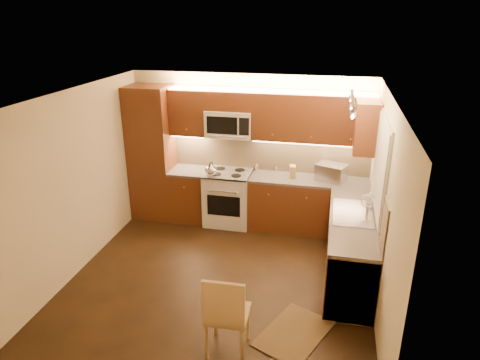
% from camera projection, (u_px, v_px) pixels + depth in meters
% --- Properties ---
extents(floor, '(4.00, 4.00, 0.01)m').
position_uv_depth(floor, '(221.00, 278.00, 5.96)').
color(floor, black).
rests_on(floor, ground).
extents(ceiling, '(4.00, 4.00, 0.01)m').
position_uv_depth(ceiling, '(217.00, 96.00, 5.05)').
color(ceiling, beige).
rests_on(ceiling, ground).
extents(wall_back, '(4.00, 0.01, 2.50)m').
position_uv_depth(wall_back, '(250.00, 149.00, 7.32)').
color(wall_back, beige).
rests_on(wall_back, ground).
extents(wall_front, '(4.00, 0.01, 2.50)m').
position_uv_depth(wall_front, '(159.00, 285.00, 3.69)').
color(wall_front, beige).
rests_on(wall_front, ground).
extents(wall_left, '(0.01, 4.00, 2.50)m').
position_uv_depth(wall_left, '(78.00, 182.00, 5.91)').
color(wall_left, beige).
rests_on(wall_left, ground).
extents(wall_right, '(0.01, 4.00, 2.50)m').
position_uv_depth(wall_right, '(383.00, 209.00, 5.11)').
color(wall_right, beige).
rests_on(wall_right, ground).
extents(pantry, '(0.70, 0.60, 2.30)m').
position_uv_depth(pantry, '(152.00, 153.00, 7.42)').
color(pantry, '#491D0F').
rests_on(pantry, floor).
extents(base_cab_back_left, '(0.62, 0.60, 0.86)m').
position_uv_depth(base_cab_back_left, '(190.00, 195.00, 7.55)').
color(base_cab_back_left, '#491D0F').
rests_on(base_cab_back_left, floor).
extents(counter_back_left, '(0.62, 0.60, 0.04)m').
position_uv_depth(counter_back_left, '(189.00, 171.00, 7.38)').
color(counter_back_left, '#373432').
rests_on(counter_back_left, base_cab_back_left).
extents(base_cab_back_right, '(1.92, 0.60, 0.86)m').
position_uv_depth(base_cab_back_right, '(307.00, 206.00, 7.14)').
color(base_cab_back_right, '#491D0F').
rests_on(base_cab_back_right, floor).
extents(counter_back_right, '(1.92, 0.60, 0.04)m').
position_uv_depth(counter_back_right, '(309.00, 180.00, 6.98)').
color(counter_back_right, '#373432').
rests_on(counter_back_right, base_cab_back_right).
extents(base_cab_right, '(0.60, 2.00, 0.86)m').
position_uv_depth(base_cab_right, '(350.00, 250.00, 5.83)').
color(base_cab_right, '#491D0F').
rests_on(base_cab_right, floor).
extents(counter_right, '(0.60, 2.00, 0.04)m').
position_uv_depth(counter_right, '(353.00, 220.00, 5.66)').
color(counter_right, '#373432').
rests_on(counter_right, base_cab_right).
extents(dishwasher, '(0.58, 0.60, 0.84)m').
position_uv_depth(dishwasher, '(351.00, 279.00, 5.19)').
color(dishwasher, silver).
rests_on(dishwasher, floor).
extents(backsplash_back, '(3.30, 0.02, 0.60)m').
position_uv_depth(backsplash_back, '(270.00, 153.00, 7.26)').
color(backsplash_back, tan).
rests_on(backsplash_back, wall_back).
extents(backsplash_right, '(0.02, 2.00, 0.60)m').
position_uv_depth(backsplash_right, '(379.00, 199.00, 5.49)').
color(backsplash_right, tan).
rests_on(backsplash_right, wall_right).
extents(upper_cab_back_left, '(0.62, 0.35, 0.75)m').
position_uv_depth(upper_cab_back_left, '(189.00, 112.00, 7.13)').
color(upper_cab_back_left, '#491D0F').
rests_on(upper_cab_back_left, wall_back).
extents(upper_cab_back_right, '(1.92, 0.35, 0.75)m').
position_uv_depth(upper_cab_back_right, '(313.00, 118.00, 6.73)').
color(upper_cab_back_right, '#491D0F').
rests_on(upper_cab_back_right, wall_back).
extents(upper_cab_bridge, '(0.76, 0.35, 0.31)m').
position_uv_depth(upper_cab_bridge, '(230.00, 100.00, 6.92)').
color(upper_cab_bridge, '#491D0F').
rests_on(upper_cab_bridge, wall_back).
extents(upper_cab_right_corner, '(0.35, 0.50, 0.75)m').
position_uv_depth(upper_cab_right_corner, '(367.00, 127.00, 6.19)').
color(upper_cab_right_corner, '#491D0F').
rests_on(upper_cab_right_corner, wall_right).
extents(stove, '(0.76, 0.65, 0.92)m').
position_uv_depth(stove, '(228.00, 197.00, 7.38)').
color(stove, silver).
rests_on(stove, floor).
extents(microwave, '(0.76, 0.38, 0.44)m').
position_uv_depth(microwave, '(230.00, 123.00, 7.04)').
color(microwave, silver).
rests_on(microwave, wall_back).
extents(window_frame, '(0.03, 1.44, 1.24)m').
position_uv_depth(window_frame, '(381.00, 166.00, 5.48)').
color(window_frame, silver).
rests_on(window_frame, wall_right).
extents(window_blinds, '(0.02, 1.36, 1.16)m').
position_uv_depth(window_blinds, '(380.00, 166.00, 5.48)').
color(window_blinds, silver).
rests_on(window_blinds, wall_right).
extents(sink, '(0.52, 0.86, 0.15)m').
position_uv_depth(sink, '(353.00, 208.00, 5.77)').
color(sink, silver).
rests_on(sink, counter_right).
extents(faucet, '(0.20, 0.04, 0.30)m').
position_uv_depth(faucet, '(368.00, 204.00, 5.70)').
color(faucet, silver).
rests_on(faucet, counter_right).
extents(track_light_bar, '(0.04, 1.20, 0.03)m').
position_uv_depth(track_light_bar, '(353.00, 99.00, 5.12)').
color(track_light_bar, silver).
rests_on(track_light_bar, ceiling).
extents(kettle, '(0.23, 0.23, 0.24)m').
position_uv_depth(kettle, '(211.00, 169.00, 7.02)').
color(kettle, silver).
rests_on(kettle, stove).
extents(toaster_oven, '(0.54, 0.47, 0.27)m').
position_uv_depth(toaster_oven, '(331.00, 172.00, 6.89)').
color(toaster_oven, silver).
rests_on(toaster_oven, counter_back_right).
extents(knife_block, '(0.12, 0.16, 0.20)m').
position_uv_depth(knife_block, '(293.00, 171.00, 7.02)').
color(knife_block, '#A37249').
rests_on(knife_block, counter_back_right).
extents(spice_jar_a, '(0.06, 0.06, 0.10)m').
position_uv_depth(spice_jar_a, '(276.00, 169.00, 7.28)').
color(spice_jar_a, silver).
rests_on(spice_jar_a, counter_back_right).
extents(spice_jar_b, '(0.05, 0.05, 0.10)m').
position_uv_depth(spice_jar_b, '(257.00, 168.00, 7.32)').
color(spice_jar_b, brown).
rests_on(spice_jar_b, counter_back_right).
extents(spice_jar_c, '(0.06, 0.06, 0.09)m').
position_uv_depth(spice_jar_c, '(257.00, 168.00, 7.31)').
color(spice_jar_c, silver).
rests_on(spice_jar_c, counter_back_right).
extents(spice_jar_d, '(0.06, 0.06, 0.11)m').
position_uv_depth(spice_jar_d, '(257.00, 167.00, 7.35)').
color(spice_jar_d, '#AD7F34').
rests_on(spice_jar_d, counter_back_right).
extents(soap_bottle, '(0.11, 0.11, 0.19)m').
position_uv_depth(soap_bottle, '(370.00, 198.00, 6.04)').
color(soap_bottle, silver).
rests_on(soap_bottle, counter_right).
extents(rug, '(0.93, 1.08, 0.01)m').
position_uv_depth(rug, '(294.00, 333.00, 4.92)').
color(rug, black).
rests_on(rug, floor).
extents(dining_chair, '(0.45, 0.45, 0.99)m').
position_uv_depth(dining_chair, '(228.00, 312.00, 4.53)').
color(dining_chair, '#A37249').
rests_on(dining_chair, floor).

